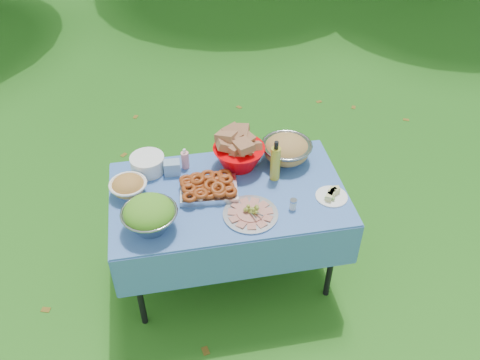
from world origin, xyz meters
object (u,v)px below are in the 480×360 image
at_px(charcuterie_platter, 251,210).
at_px(oil_bottle, 275,160).
at_px(salad_bowl, 149,215).
at_px(plate_stack, 148,164).
at_px(picnic_table, 229,234).
at_px(pasta_bowl_steel, 286,149).
at_px(bread_bowl, 239,152).

bearing_deg(charcuterie_platter, oil_bottle, 54.33).
bearing_deg(charcuterie_platter, salad_bowl, -179.84).
xyz_separation_m(plate_stack, charcuterie_platter, (0.58, -0.53, -0.02)).
bearing_deg(charcuterie_platter, picnic_table, 113.13).
relative_size(pasta_bowl_steel, charcuterie_platter, 1.01).
distance_m(picnic_table, plate_stack, 0.72).
distance_m(salad_bowl, bread_bowl, 0.77).
bearing_deg(bread_bowl, picnic_table, -114.68).
bearing_deg(plate_stack, charcuterie_platter, -42.84).
bearing_deg(picnic_table, plate_stack, 147.29).
distance_m(plate_stack, charcuterie_platter, 0.79).
height_order(salad_bowl, plate_stack, salad_bowl).
distance_m(plate_stack, bread_bowl, 0.60).
bearing_deg(salad_bowl, oil_bottle, 20.92).
xyz_separation_m(plate_stack, oil_bottle, (0.80, -0.23, 0.09)).
height_order(charcuterie_platter, oil_bottle, oil_bottle).
bearing_deg(charcuterie_platter, bread_bowl, 87.84).
relative_size(picnic_table, plate_stack, 6.53).
bearing_deg(salad_bowl, bread_bowl, 38.40).
height_order(picnic_table, charcuterie_platter, charcuterie_platter).
bearing_deg(bread_bowl, salad_bowl, -141.60).
bearing_deg(salad_bowl, pasta_bowl_steel, 27.49).
relative_size(salad_bowl, bread_bowl, 0.94).
height_order(plate_stack, bread_bowl, bread_bowl).
xyz_separation_m(picnic_table, bread_bowl, (0.11, 0.25, 0.49)).
xyz_separation_m(picnic_table, salad_bowl, (-0.49, -0.23, 0.49)).
height_order(plate_stack, oil_bottle, oil_bottle).
distance_m(salad_bowl, pasta_bowl_steel, 1.04).
distance_m(picnic_table, bread_bowl, 0.57).
relative_size(plate_stack, pasta_bowl_steel, 0.67).
xyz_separation_m(salad_bowl, oil_bottle, (0.80, 0.31, 0.04)).
xyz_separation_m(salad_bowl, charcuterie_platter, (0.59, 0.00, -0.07)).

